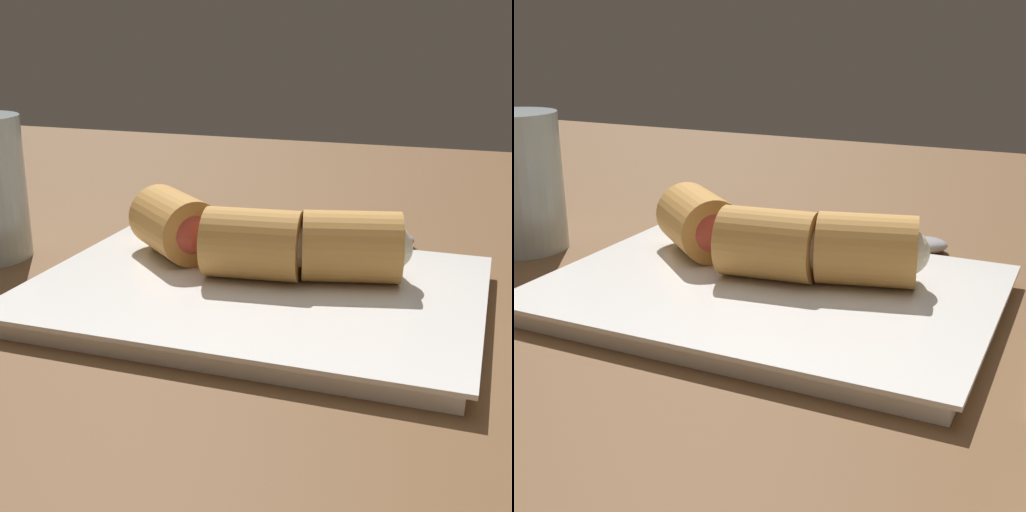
% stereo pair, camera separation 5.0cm
% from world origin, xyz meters
% --- Properties ---
extents(table_surface, '(1.80, 1.40, 0.02)m').
position_xyz_m(table_surface, '(0.00, 0.00, 0.01)').
color(table_surface, brown).
rests_on(table_surface, ground).
extents(serving_plate, '(0.31, 0.22, 0.01)m').
position_xyz_m(serving_plate, '(-0.02, -0.01, 0.03)').
color(serving_plate, white).
rests_on(serving_plate, table_surface).
extents(roll_front_left, '(0.08, 0.06, 0.05)m').
position_xyz_m(roll_front_left, '(-0.09, -0.04, 0.06)').
color(roll_front_left, '#D19347').
rests_on(roll_front_left, serving_plate).
extents(roll_front_right, '(0.08, 0.08, 0.05)m').
position_xyz_m(roll_front_right, '(0.05, -0.05, 0.06)').
color(roll_front_right, '#D19347').
rests_on(roll_front_right, serving_plate).
extents(roll_back_left, '(0.08, 0.06, 0.05)m').
position_xyz_m(roll_back_left, '(-0.02, -0.02, 0.06)').
color(roll_back_left, '#D19347').
rests_on(roll_back_left, serving_plate).
extents(spoon, '(0.15, 0.08, 0.01)m').
position_xyz_m(spoon, '(-0.08, -0.17, 0.03)').
color(spoon, '#B2B2B7').
rests_on(spoon, table_surface).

